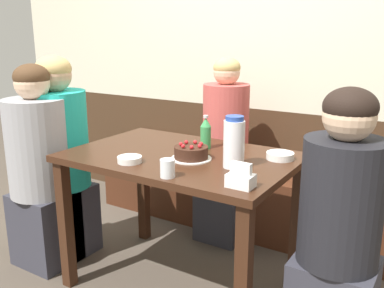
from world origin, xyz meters
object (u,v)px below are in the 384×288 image
(soju_bottle, at_px, (206,133))
(napkin_holder, at_px, (241,178))
(bowl_rice_small, at_px, (130,159))
(person_teal_shirt, at_px, (338,234))
(birthday_cake, at_px, (191,153))
(person_pale_blue_shirt, at_px, (225,158))
(glass_water_tall, at_px, (167,168))
(water_pitcher, at_px, (234,142))
(person_grey_tee, at_px, (40,170))
(bench_seat, at_px, (246,199))
(bowl_soup_white, at_px, (280,156))
(person_dark_striped, at_px, (61,160))

(soju_bottle, relative_size, napkin_holder, 1.68)
(bowl_rice_small, relative_size, person_teal_shirt, 0.10)
(birthday_cake, relative_size, soju_bottle, 1.12)
(person_pale_blue_shirt, bearing_deg, napkin_holder, 31.00)
(soju_bottle, relative_size, glass_water_tall, 2.27)
(water_pitcher, xyz_separation_m, soju_bottle, (-0.28, 0.22, -0.03))
(soju_bottle, height_order, glass_water_tall, soju_bottle)
(birthday_cake, xyz_separation_m, bowl_rice_small, (-0.23, -0.21, -0.02))
(birthday_cake, relative_size, person_pale_blue_shirt, 0.17)
(person_grey_tee, bearing_deg, napkin_holder, -1.72)
(person_pale_blue_shirt, distance_m, person_grey_tee, 1.17)
(birthday_cake, bearing_deg, person_pale_blue_shirt, 103.70)
(bench_seat, height_order, person_teal_shirt, person_teal_shirt)
(person_grey_tee, bearing_deg, bowl_soup_white, 18.02)
(water_pitcher, xyz_separation_m, person_pale_blue_shirt, (-0.41, 0.70, -0.32))
(birthday_cake, height_order, bowl_rice_small, birthday_cake)
(bench_seat, relative_size, bowl_soup_white, 16.96)
(bowl_rice_small, distance_m, person_dark_striped, 0.75)
(napkin_holder, height_order, glass_water_tall, napkin_holder)
(bench_seat, height_order, soju_bottle, soju_bottle)
(napkin_holder, xyz_separation_m, person_teal_shirt, (0.37, 0.18, -0.23))
(birthday_cake, xyz_separation_m, person_dark_striped, (-0.93, -0.03, -0.18))
(birthday_cake, height_order, person_grey_tee, person_grey_tee)
(person_teal_shirt, distance_m, person_pale_blue_shirt, 1.18)
(bench_seat, distance_m, person_dark_striped, 1.30)
(napkin_holder, relative_size, glass_water_tall, 1.35)
(bench_seat, bearing_deg, person_grey_tee, -128.40)
(water_pitcher, bearing_deg, person_grey_tee, -170.99)
(bench_seat, height_order, bowl_soup_white, bowl_soup_white)
(napkin_holder, height_order, person_teal_shirt, person_teal_shirt)
(bowl_soup_white, xyz_separation_m, person_dark_striped, (-1.31, -0.27, -0.16))
(water_pitcher, bearing_deg, bench_seat, 110.56)
(person_grey_tee, bearing_deg, birthday_cake, 11.42)
(bowl_soup_white, bearing_deg, person_dark_striped, -168.31)
(water_pitcher, relative_size, person_dark_striped, 0.20)
(soju_bottle, xyz_separation_m, person_dark_striped, (-0.89, -0.25, -0.23))
(bowl_soup_white, bearing_deg, birthday_cake, -147.81)
(bowl_rice_small, xyz_separation_m, person_grey_tee, (-0.71, 0.02, -0.18))
(birthday_cake, height_order, person_pale_blue_shirt, person_pale_blue_shirt)
(birthday_cake, distance_m, person_teal_shirt, 0.79)
(person_teal_shirt, relative_size, person_grey_tee, 0.97)
(water_pitcher, distance_m, person_pale_blue_shirt, 0.87)
(soju_bottle, xyz_separation_m, person_grey_tee, (-0.89, -0.41, -0.25))
(person_dark_striped, bearing_deg, water_pitcher, 1.49)
(birthday_cake, bearing_deg, water_pitcher, -0.66)
(person_teal_shirt, height_order, person_grey_tee, person_grey_tee)
(bowl_soup_white, height_order, glass_water_tall, glass_water_tall)
(glass_water_tall, bearing_deg, bowl_soup_white, 58.66)
(soju_bottle, distance_m, bowl_soup_white, 0.43)
(soju_bottle, distance_m, glass_water_tall, 0.52)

